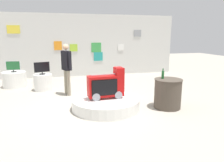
{
  "coord_description": "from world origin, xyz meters",
  "views": [
    {
      "loc": [
        -0.88,
        -5.89,
        2.04
      ],
      "look_at": [
        0.64,
        -0.05,
        0.71
      ],
      "focal_mm": 33.65,
      "sensor_mm": 36.0,
      "label": 1
    }
  ],
  "objects": [
    {
      "name": "ground_plane",
      "position": [
        0.0,
        0.0,
        0.0
      ],
      "size": [
        30.0,
        30.0,
        0.0
      ],
      "primitive_type": "plane",
      "color": "#A8A091"
    },
    {
      "name": "tv_on_left_rear",
      "position": [
        -2.58,
        3.0,
        0.84
      ],
      "size": [
        0.54,
        0.21,
        0.44
      ],
      "color": "black",
      "rests_on": "display_pedestal_left_rear"
    },
    {
      "name": "main_display_pedestal",
      "position": [
        0.37,
        -0.39,
        0.15
      ],
      "size": [
        1.89,
        1.89,
        0.3
      ],
      "primitive_type": "cylinder",
      "color": "white",
      "rests_on": "ground"
    },
    {
      "name": "back_wall_display",
      "position": [
        -0.0,
        4.67,
        1.51
      ],
      "size": [
        10.36,
        0.13,
        3.03
      ],
      "color": "silver",
      "rests_on": "ground"
    },
    {
      "name": "novelty_firetruck_tv",
      "position": [
        0.39,
        -0.39,
        0.65
      ],
      "size": [
        1.01,
        0.44,
        0.85
      ],
      "color": "gray",
      "rests_on": "main_display_pedestal"
    },
    {
      "name": "bottle_on_side_table",
      "position": [
        1.96,
        -0.65,
        0.95
      ],
      "size": [
        0.07,
        0.07,
        0.29
      ],
      "color": "#195926",
      "rests_on": "side_table_round"
    },
    {
      "name": "display_pedestal_left_rear",
      "position": [
        -2.58,
        3.0,
        0.3
      ],
      "size": [
        0.89,
        0.89,
        0.6
      ],
      "primitive_type": "cylinder",
      "color": "white",
      "rests_on": "ground"
    },
    {
      "name": "shopper_browsing_near_truck",
      "position": [
        -0.59,
        1.29,
        1.02
      ],
      "size": [
        0.33,
        0.52,
        1.75
      ],
      "color": "gray",
      "rests_on": "ground"
    },
    {
      "name": "tv_on_center_rear",
      "position": [
        -1.45,
        2.18,
        0.85
      ],
      "size": [
        0.54,
        0.22,
        0.45
      ],
      "color": "black",
      "rests_on": "display_pedestal_center_rear"
    },
    {
      "name": "display_pedestal_center_rear",
      "position": [
        -1.45,
        2.19,
        0.3
      ],
      "size": [
        0.68,
        0.68,
        0.6
      ],
      "primitive_type": "cylinder",
      "color": "white",
      "rests_on": "ground"
    },
    {
      "name": "side_table_round",
      "position": [
        2.09,
        -0.76,
        0.42
      ],
      "size": [
        0.78,
        0.78,
        0.83
      ],
      "color": "#4C4238",
      "rests_on": "ground"
    }
  ]
}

